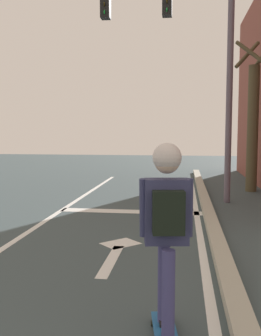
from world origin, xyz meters
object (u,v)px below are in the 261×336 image
Objects in this scene: skater at (167,215)px; traffic_signal_mast at (181,43)px; roadside_tree at (253,122)px; skateboard at (165,333)px.

skater is 0.29× the size of traffic_signal_mast.
roadside_tree is (2.18, 8.91, 0.96)m from skater.
traffic_signal_mast is (0.04, 6.92, 3.99)m from skateboard.
roadside_tree is (2.19, 8.89, 2.02)m from skateboard.
traffic_signal_mast reaches higher than skater.
skateboard is 0.48× the size of skater.
roadside_tree is at bearing 76.23° from skater.
traffic_signal_mast is 3.52m from roadside_tree.
traffic_signal_mast reaches higher than skateboard.
skater is 9.22m from roadside_tree.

